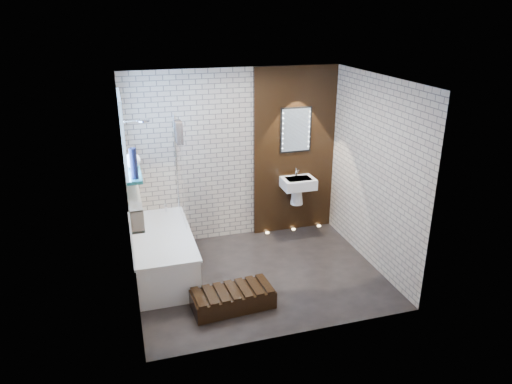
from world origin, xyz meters
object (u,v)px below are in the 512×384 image
object	(u,v)px
bathtub	(163,253)
bath_screen	(180,171)
walnut_step	(233,299)
washbasin	(298,187)
led_mirror	(296,130)

from	to	relation	value
bathtub	bath_screen	size ratio (longest dim) A/B	1.24
walnut_step	bath_screen	bearing A→B (deg)	103.24
walnut_step	washbasin	bearing A→B (deg)	48.94
bath_screen	led_mirror	bearing A→B (deg)	10.66
washbasin	walnut_step	size ratio (longest dim) A/B	0.60
washbasin	bath_screen	bearing A→B (deg)	-174.22
bath_screen	washbasin	distance (m)	1.89
led_mirror	bath_screen	bearing A→B (deg)	-169.34
bathtub	washbasin	distance (m)	2.32
led_mirror	washbasin	bearing A→B (deg)	-90.00
led_mirror	walnut_step	bearing A→B (deg)	-128.53
bathtub	washbasin	bearing A→B (deg)	16.01
washbasin	walnut_step	distance (m)	2.33
bath_screen	walnut_step	bearing A→B (deg)	-76.76
bath_screen	walnut_step	distance (m)	1.94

